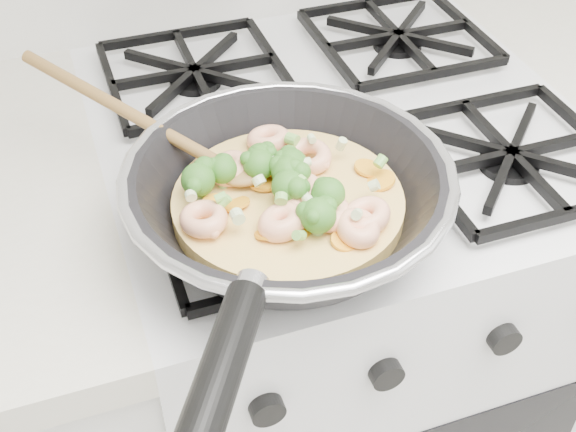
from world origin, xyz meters
name	(u,v)px	position (x,y,z in m)	size (l,w,h in m)	color
stove	(328,344)	(0.00, 1.70, 0.46)	(0.60, 0.60, 0.92)	white
skillet	(285,196)	(-0.14, 1.52, 0.96)	(0.39, 0.57, 0.10)	black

